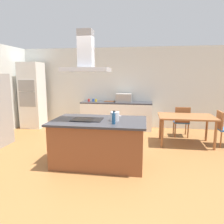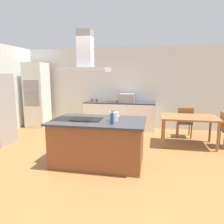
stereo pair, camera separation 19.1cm
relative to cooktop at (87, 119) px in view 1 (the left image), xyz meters
The scene contains 17 objects.
ground 1.77m from the cooktop, 80.83° to the left, with size 16.00×16.00×0.00m, color #936033.
wall_back 3.29m from the cooktop, 85.74° to the left, with size 7.20×0.10×2.70m, color silver.
kitchen_island 0.51m from the cooktop, ahead, with size 1.87×1.15×0.90m.
cooktop is the anchor object (origin of this frame).
tea_kettle 0.57m from the cooktop, ahead, with size 0.23×0.18×0.20m.
olive_oil_bottle 0.66m from the cooktop, 26.57° to the right, with size 0.06×0.06×0.25m.
back_counter 2.92m from the cooktop, 85.95° to the left, with size 2.34×0.62×0.90m.
countertop_microwave 2.92m from the cooktop, 81.13° to the left, with size 0.50×0.38×0.28m, color #9E9993.
coffee_mug_red 2.96m from the cooktop, 104.44° to the left, with size 0.08×0.08×0.09m, color red.
coffee_mug_blue 2.99m from the cooktop, 101.44° to the left, with size 0.08×0.08×0.09m, color #2D56B2.
coffee_mug_yellow 2.90m from the cooktop, 99.71° to the left, with size 0.08×0.08×0.09m, color gold.
cutting_board 2.93m from the cooktop, 90.59° to the left, with size 0.34×0.24×0.02m, color #59331E.
wall_oven_stack 3.76m from the cooktop, 135.13° to the left, with size 0.70×0.66×2.20m.
dining_table 2.70m from the cooktop, 34.70° to the left, with size 1.40×0.90×0.75m.
chair_at_right_end 3.50m from the cooktop, 26.08° to the left, with size 0.42×0.42×0.89m.
chair_facing_back_wall 3.14m from the cooktop, 44.83° to the left, with size 0.42×0.42×0.89m.
range_hood 1.20m from the cooktop, behind, with size 0.90×0.55×0.78m.
Camera 1 is at (0.89, -4.04, 1.79)m, focal length 33.93 mm.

